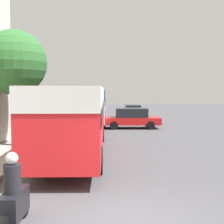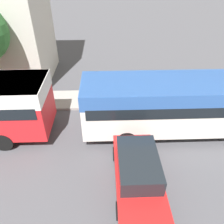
# 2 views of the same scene
# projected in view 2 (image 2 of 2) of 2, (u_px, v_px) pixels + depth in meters

# --- Properties ---
(bus_following) EXTENTS (2.64, 11.16, 3.00)m
(bus_following) POSITION_uv_depth(u_px,v_px,m) (194.00, 100.00, 10.89)
(bus_following) COLOR silver
(bus_following) RESTS_ON ground_plane
(car_crossing) EXTENTS (4.49, 1.85, 1.58)m
(car_crossing) POSITION_uv_depth(u_px,v_px,m) (138.00, 170.00, 8.73)
(car_crossing) COLOR red
(car_crossing) RESTS_ON ground_plane
(pedestrian_near_curb) EXTENTS (0.35, 0.35, 1.60)m
(pedestrian_near_curb) POSITION_uv_depth(u_px,v_px,m) (166.00, 84.00, 14.29)
(pedestrian_near_curb) COLOR #232838
(pedestrian_near_curb) RESTS_ON sidewalk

